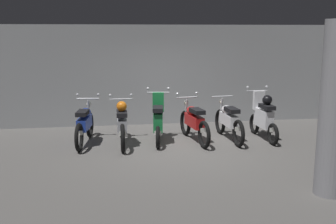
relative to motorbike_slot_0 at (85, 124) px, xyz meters
name	(u,v)px	position (x,y,z in m)	size (l,w,h in m)	color
ground_plane	(181,148)	(2.20, -0.78, -0.49)	(80.00, 80.00, 0.00)	#565451
back_wall	(164,75)	(2.20, 2.01, 0.93)	(16.00, 0.30, 2.85)	gray
motorbike_slot_0	(85,124)	(0.00, 0.00, 0.00)	(0.58, 1.94, 1.15)	black
motorbike_slot_1	(122,123)	(0.88, -0.22, 0.04)	(0.59, 1.95, 1.15)	black
motorbike_slot_2	(158,121)	(1.76, -0.09, 0.04)	(0.58, 1.68, 1.29)	black
motorbike_slot_3	(194,122)	(2.64, -0.17, 0.00)	(0.58, 1.94, 1.15)	black
motorbike_slot_4	(229,120)	(3.52, -0.17, 0.00)	(0.56, 1.95, 1.03)	black
motorbike_slot_5	(263,117)	(4.40, -0.22, 0.08)	(0.59, 1.68, 1.29)	black
support_pillar	(336,110)	(4.17, -3.80, 0.93)	(0.52, 0.52, 2.85)	gray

